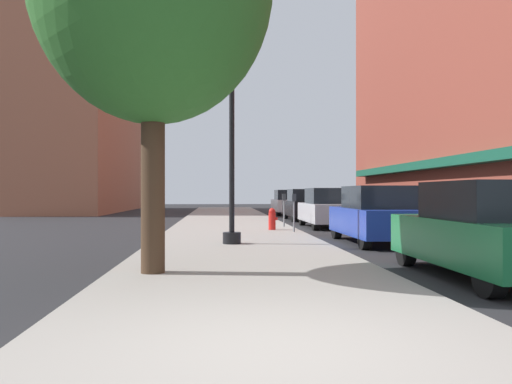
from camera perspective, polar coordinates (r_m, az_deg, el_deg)
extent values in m
plane|color=#232326|center=(22.99, 7.26, -3.74)|extent=(90.00, 90.00, 0.00)
cube|color=gray|center=(23.55, -2.83, -3.51)|extent=(4.80, 50.00, 0.12)
cube|color=brown|center=(32.37, 26.24, 18.35)|extent=(6.00, 40.00, 23.40)
cube|color=#144C38|center=(29.20, 20.57, 3.12)|extent=(0.90, 34.00, 0.50)
cube|color=#9E6047|center=(43.24, -18.27, 8.07)|extent=(6.00, 18.00, 15.20)
cube|color=#144C38|center=(43.78, -22.53, 2.05)|extent=(0.90, 15.30, 0.50)
cylinder|color=black|center=(13.71, -2.68, -5.09)|extent=(0.48, 0.48, 0.30)
cylinder|color=black|center=(13.75, -2.68, 6.41)|extent=(0.14, 0.14, 5.20)
sphere|color=silver|center=(14.33, -2.68, 17.52)|extent=(0.44, 0.44, 0.44)
cylinder|color=red|center=(18.82, 1.78, -3.25)|extent=(0.26, 0.26, 0.62)
sphere|color=red|center=(18.80, 1.78, -2.15)|extent=(0.24, 0.24, 0.24)
cylinder|color=red|center=(18.83, 2.21, -2.97)|extent=(0.12, 0.10, 0.10)
cylinder|color=slate|center=(17.78, 4.21, -2.73)|extent=(0.06, 0.06, 1.05)
cube|color=#33383D|center=(17.77, 4.21, -0.62)|extent=(0.14, 0.09, 0.26)
cylinder|color=slate|center=(20.49, 3.11, -2.38)|extent=(0.06, 0.06, 1.05)
cube|color=#33383D|center=(20.48, 3.11, -0.55)|extent=(0.14, 0.09, 0.26)
cylinder|color=#422D1E|center=(8.86, -11.30, 1.94)|extent=(0.40, 0.40, 3.32)
cylinder|color=black|center=(10.83, 16.21, -6.15)|extent=(0.22, 0.64, 0.64)
cylinder|color=black|center=(11.46, 23.58, -5.81)|extent=(0.22, 0.64, 0.64)
cylinder|color=black|center=(7.93, 24.35, -8.38)|extent=(0.22, 0.64, 0.64)
cube|color=#196638|center=(9.66, 23.89, -4.98)|extent=(1.80, 4.30, 0.76)
cube|color=black|center=(9.49, 24.32, -0.83)|extent=(1.56, 2.20, 0.64)
cylinder|color=black|center=(16.69, 8.87, -4.02)|extent=(0.22, 0.64, 0.64)
cylinder|color=black|center=(17.11, 13.98, -3.93)|extent=(0.22, 0.64, 0.64)
cylinder|color=black|center=(13.60, 11.91, -4.92)|extent=(0.22, 0.64, 0.64)
cylinder|color=black|center=(14.11, 18.03, -4.74)|extent=(0.22, 0.64, 0.64)
cube|color=#1E389E|center=(15.33, 13.07, -3.17)|extent=(1.80, 4.30, 0.76)
cube|color=black|center=(15.17, 13.23, -0.56)|extent=(1.56, 2.20, 0.64)
cylinder|color=black|center=(23.35, 5.13, -2.90)|extent=(0.22, 0.64, 0.64)
cylinder|color=black|center=(23.65, 8.86, -2.87)|extent=(0.22, 0.64, 0.64)
cylinder|color=black|center=(20.21, 6.58, -3.34)|extent=(0.22, 0.64, 0.64)
cylinder|color=black|center=(20.55, 10.87, -3.28)|extent=(0.22, 0.64, 0.64)
cube|color=#B2B2BA|center=(21.91, 7.81, -2.25)|extent=(1.80, 4.30, 0.76)
cube|color=black|center=(21.75, 7.89, -0.42)|extent=(1.56, 2.20, 0.64)
cylinder|color=black|center=(29.12, 3.29, -2.35)|extent=(0.22, 0.64, 0.64)
cylinder|color=black|center=(29.36, 6.31, -2.33)|extent=(0.22, 0.64, 0.64)
cylinder|color=black|center=(25.95, 4.19, -2.62)|extent=(0.22, 0.64, 0.64)
cylinder|color=black|center=(26.22, 7.57, -2.60)|extent=(0.22, 0.64, 0.64)
cube|color=black|center=(27.64, 5.32, -1.80)|extent=(1.80, 4.30, 0.76)
cube|color=black|center=(27.48, 5.37, -0.35)|extent=(1.56, 2.20, 0.64)
cylinder|color=black|center=(35.74, 1.91, -1.93)|extent=(0.22, 0.64, 0.64)
cylinder|color=black|center=(35.93, 4.39, -1.92)|extent=(0.22, 0.64, 0.64)
cylinder|color=black|center=(32.56, 2.50, -2.11)|extent=(0.22, 0.64, 0.64)
cylinder|color=black|center=(32.77, 5.21, -2.10)|extent=(0.22, 0.64, 0.64)
cube|color=silver|center=(34.23, 3.49, -1.47)|extent=(1.80, 4.30, 0.76)
cube|color=black|center=(34.07, 3.52, -0.30)|extent=(1.56, 2.20, 0.64)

